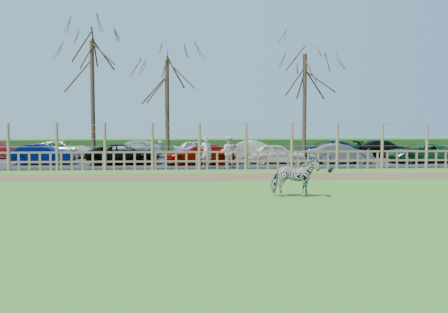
{
  "coord_description": "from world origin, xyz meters",
  "views": [
    {
      "loc": [
        -0.24,
        -18.68,
        2.64
      ],
      "look_at": [
        1.0,
        2.5,
        1.1
      ],
      "focal_mm": 40.0,
      "sensor_mm": 36.0,
      "label": 1
    }
  ],
  "objects": [
    {
      "name": "ground",
      "position": [
        0.0,
        0.0,
        0.0
      ],
      "size": [
        120.0,
        120.0,
        0.0
      ],
      "primitive_type": "plane",
      "color": "#5B9B37",
      "rests_on": "ground"
    },
    {
      "name": "car_12",
      "position": [
        8.99,
        15.64,
        0.64
      ],
      "size": [
        4.51,
        2.44,
        1.2
      ],
      "primitive_type": "imported",
      "rotation": [
        0.0,
        0.0,
        4.82
      ],
      "color": "#19203C",
      "rests_on": "asphalt"
    },
    {
      "name": "asphalt",
      "position": [
        0.0,
        14.5,
        0.02
      ],
      "size": [
        44.0,
        13.0,
        0.04
      ],
      "primitive_type": "cube",
      "color": "#232326",
      "rests_on": "ground"
    },
    {
      "name": "dirt_strip",
      "position": [
        0.0,
        4.5,
        0.01
      ],
      "size": [
        34.0,
        2.8,
        0.01
      ],
      "primitive_type": "cube",
      "color": "brown",
      "rests_on": "ground"
    },
    {
      "name": "hedge",
      "position": [
        0.0,
        21.5,
        0.55
      ],
      "size": [
        46.0,
        2.0,
        1.1
      ],
      "primitive_type": "cube",
      "color": "#1E4716",
      "rests_on": "ground"
    },
    {
      "name": "fence",
      "position": [
        0.0,
        8.0,
        0.8
      ],
      "size": [
        30.16,
        0.16,
        2.5
      ],
      "color": "brown",
      "rests_on": "ground"
    },
    {
      "name": "car_10",
      "position": [
        -0.02,
        16.19,
        0.64
      ],
      "size": [
        3.61,
        1.64,
        1.2
      ],
      "primitive_type": "imported",
      "rotation": [
        0.0,
        0.0,
        1.63
      ],
      "color": "silver",
      "rests_on": "asphalt"
    },
    {
      "name": "car_8",
      "position": [
        -9.43,
        16.38,
        0.64
      ],
      "size": [
        4.54,
        2.52,
        1.2
      ],
      "primitive_type": "imported",
      "rotation": [
        0.0,
        0.0,
        1.44
      ],
      "color": "silver",
      "rests_on": "asphalt"
    },
    {
      "name": "tree_right",
      "position": [
        7.0,
        14.0,
        5.24
      ],
      "size": [
        4.8,
        4.8,
        7.35
      ],
      "color": "#3D2B1E",
      "rests_on": "ground"
    },
    {
      "name": "car_1",
      "position": [
        -9.25,
        11.23,
        0.64
      ],
      "size": [
        3.65,
        1.31,
        1.2
      ],
      "primitive_type": "imported",
      "rotation": [
        0.0,
        0.0,
        1.58
      ],
      "color": "#030E53",
      "rests_on": "asphalt"
    },
    {
      "name": "car_9",
      "position": [
        -4.57,
        16.32,
        0.64
      ],
      "size": [
        4.31,
        2.18,
        1.2
      ],
      "primitive_type": "imported",
      "rotation": [
        0.0,
        0.0,
        4.84
      ],
      "color": "#B5B6B4",
      "rests_on": "asphalt"
    },
    {
      "name": "visitor_a",
      "position": [
        0.37,
        8.49,
        0.9
      ],
      "size": [
        0.71,
        0.55,
        1.72
      ],
      "primitive_type": "imported",
      "rotation": [
        0.0,
        0.0,
        2.9
      ],
      "color": "silver",
      "rests_on": "asphalt"
    },
    {
      "name": "zebra",
      "position": [
        3.17,
        -1.83,
        0.68
      ],
      "size": [
        1.68,
        0.89,
        1.36
      ],
      "primitive_type": "imported",
      "rotation": [
        0.0,
        0.0,
        1.47
      ],
      "color": "gray",
      "rests_on": "ground"
    },
    {
      "name": "tree_left",
      "position": [
        -6.5,
        12.5,
        5.62
      ],
      "size": [
        4.8,
        4.8,
        7.88
      ],
      "color": "#3D2B1E",
      "rests_on": "ground"
    },
    {
      "name": "car_2",
      "position": [
        -4.48,
        11.12,
        0.64
      ],
      "size": [
        4.45,
        2.3,
        1.2
      ],
      "primitive_type": "imported",
      "rotation": [
        0.0,
        0.0,
        1.64
      ],
      "color": "black",
      "rests_on": "asphalt"
    },
    {
      "name": "visitor_b",
      "position": [
        1.59,
        8.59,
        0.9
      ],
      "size": [
        1.0,
        0.88,
        1.72
      ],
      "primitive_type": "imported",
      "rotation": [
        0.0,
        0.0,
        2.83
      ],
      "color": "silver",
      "rests_on": "asphalt"
    },
    {
      "name": "tree_mid",
      "position": [
        -2.0,
        13.5,
        4.87
      ],
      "size": [
        4.8,
        4.8,
        6.83
      ],
      "color": "#3D2B1E",
      "rests_on": "ground"
    },
    {
      "name": "car_5",
      "position": [
        8.58,
        10.85,
        0.64
      ],
      "size": [
        3.65,
        1.3,
        1.2
      ],
      "primitive_type": "imported",
      "rotation": [
        0.0,
        0.0,
        1.56
      ],
      "color": "#5A5766",
      "rests_on": "asphalt"
    },
    {
      "name": "car_6",
      "position": [
        13.61,
        11.2,
        0.64
      ],
      "size": [
        4.46,
        2.32,
        1.2
      ],
      "primitive_type": "imported",
      "rotation": [
        0.0,
        0.0,
        4.79
      ],
      "color": "#1B512E",
      "rests_on": "asphalt"
    },
    {
      "name": "car_4",
      "position": [
        4.67,
        10.99,
        0.64
      ],
      "size": [
        3.56,
        1.52,
        1.2
      ],
      "primitive_type": "imported",
      "rotation": [
        0.0,
        0.0,
        1.54
      ],
      "color": "silver",
      "rests_on": "asphalt"
    },
    {
      "name": "car_11",
      "position": [
        4.03,
        15.63,
        0.64
      ],
      "size": [
        3.74,
        1.59,
        1.2
      ],
      "primitive_type": "imported",
      "rotation": [
        0.0,
        0.0,
        1.48
      ],
      "color": "beige",
      "rests_on": "asphalt"
    },
    {
      "name": "crow",
      "position": [
        6.61,
        6.11,
        0.11
      ],
      "size": [
        0.28,
        0.21,
        0.23
      ],
      "color": "black",
      "rests_on": "ground"
    },
    {
      "name": "car_13",
      "position": [
        13.16,
        15.86,
        0.64
      ],
      "size": [
        4.16,
        1.75,
        1.2
      ],
      "primitive_type": "imported",
      "rotation": [
        0.0,
        0.0,
        1.59
      ],
      "color": "black",
      "rests_on": "asphalt"
    },
    {
      "name": "car_3",
      "position": [
        0.08,
        10.64,
        0.64
      ],
      "size": [
        4.15,
        1.72,
        1.2
      ],
      "primitive_type": "imported",
      "rotation": [
        0.0,
        0.0,
        4.72
      ],
      "color": "#840B02",
      "rests_on": "asphalt"
    }
  ]
}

